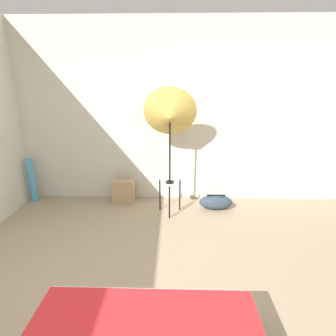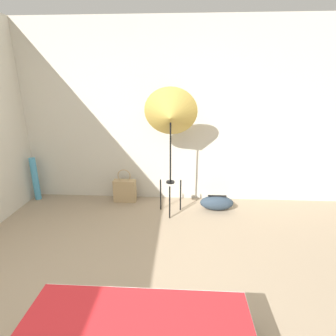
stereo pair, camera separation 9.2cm
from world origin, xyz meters
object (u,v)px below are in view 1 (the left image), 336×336
paper_roll (32,180)px  tote_bag (123,191)px  duffel_bag (216,202)px  photo_umbrella (170,116)px

paper_roll → tote_bag: bearing=-0.0°
tote_bag → duffel_bag: 1.39m
duffel_bag → photo_umbrella: bearing=-169.8°
photo_umbrella → paper_roll: (-2.10, 0.33, -1.01)m
tote_bag → paper_roll: (-1.39, 0.00, 0.16)m
duffel_bag → paper_roll: bearing=175.6°
photo_umbrella → tote_bag: size_ratio=3.31×
tote_bag → duffel_bag: (1.38, -0.21, -0.07)m
photo_umbrella → duffel_bag: 1.41m
paper_roll → photo_umbrella: bearing=-8.9°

